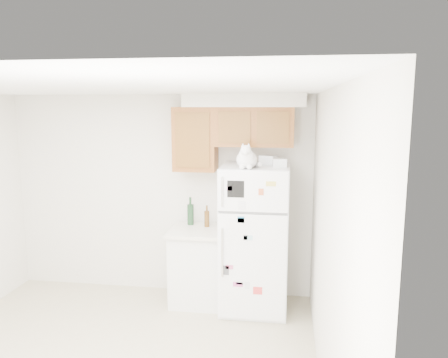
% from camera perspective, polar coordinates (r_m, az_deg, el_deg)
% --- Properties ---
extents(room_shell, '(3.84, 4.04, 2.52)m').
position_cam_1_polar(room_shell, '(3.84, -14.10, -1.13)').
color(room_shell, silver).
rests_on(room_shell, ground_plane).
extents(refrigerator, '(0.76, 0.78, 1.70)m').
position_cam_1_polar(refrigerator, '(5.09, 4.02, -7.77)').
color(refrigerator, white).
rests_on(refrigerator, ground_plane).
extents(base_counter, '(0.64, 0.64, 0.92)m').
position_cam_1_polar(base_counter, '(5.38, -3.46, -11.18)').
color(base_counter, white).
rests_on(base_counter, ground_plane).
extents(cat, '(0.28, 0.41, 0.29)m').
position_cam_1_polar(cat, '(4.69, 2.99, 2.69)').
color(cat, white).
rests_on(cat, refrigerator).
extents(storage_box_back, '(0.22, 0.19, 0.10)m').
position_cam_1_polar(storage_box_back, '(5.05, 5.80, 2.50)').
color(storage_box_back, white).
rests_on(storage_box_back, refrigerator).
extents(storage_box_front, '(0.16, 0.13, 0.09)m').
position_cam_1_polar(storage_box_front, '(4.84, 7.25, 2.12)').
color(storage_box_front, white).
rests_on(storage_box_front, refrigerator).
extents(bottle_green, '(0.08, 0.08, 0.34)m').
position_cam_1_polar(bottle_green, '(5.38, -4.41, -4.18)').
color(bottle_green, '#19381E').
rests_on(bottle_green, base_counter).
extents(bottle_amber, '(0.06, 0.06, 0.26)m').
position_cam_1_polar(bottle_amber, '(5.28, -2.26, -4.86)').
color(bottle_amber, '#593814').
rests_on(bottle_amber, base_counter).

